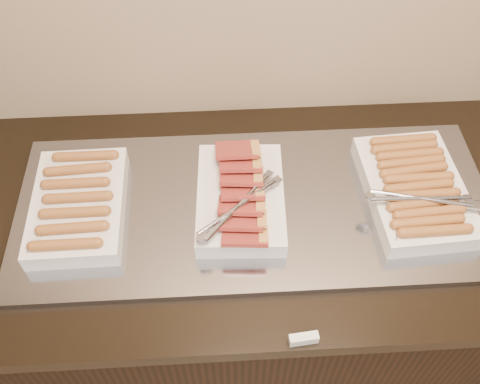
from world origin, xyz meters
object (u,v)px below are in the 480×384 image
dish_center (240,198)px  dish_right (415,189)px  counter (247,292)px  warming_tray (255,206)px  dish_left (78,204)px

dish_center → dish_right: bearing=2.8°
counter → warming_tray: (0.02, 0.00, 0.46)m
warming_tray → dish_right: dish_right is taller
warming_tray → dish_center: size_ratio=3.49×
counter → dish_right: (0.42, -0.00, 0.50)m
dish_center → dish_left: bearing=-178.0°
counter → dish_right: bearing=-0.5°
dish_right → dish_left: bearing=176.4°
counter → dish_left: (-0.42, -0.00, 0.50)m
warming_tray → counter: bearing=180.0°
dish_left → dish_center: bearing=-1.5°
dish_center → dish_right: (0.44, 0.00, 0.00)m
dish_left → dish_right: bearing=-1.1°
counter → warming_tray: warming_tray is taller
warming_tray → dish_left: dish_left is taller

